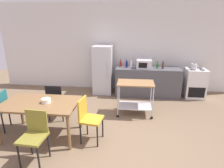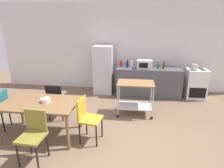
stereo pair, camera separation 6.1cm
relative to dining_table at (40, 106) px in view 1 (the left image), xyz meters
name	(u,v)px [view 1 (the left image)]	position (x,y,z in m)	size (l,w,h in m)	color
ground_plane	(110,140)	(1.40, -0.04, -0.67)	(12.00, 12.00, 0.00)	brown
back_wall	(121,47)	(1.40, 3.16, 0.78)	(8.40, 0.12, 2.90)	silver
kitchen_counter	(147,82)	(2.30, 2.56, -0.22)	(2.00, 0.64, 0.90)	#4C4C51
dining_table	(40,106)	(0.00, 0.00, 0.00)	(1.50, 0.90, 0.75)	brown
chair_black	(56,99)	(0.03, 0.72, -0.15)	(0.41, 0.41, 0.89)	black
chair_mustard	(88,117)	(0.98, -0.05, -0.15)	(0.45, 0.45, 0.89)	gold
chair_olive	(34,133)	(0.22, -0.71, -0.15)	(0.42, 0.42, 0.89)	olive
stove_oven	(194,83)	(3.75, 2.58, -0.22)	(0.60, 0.61, 0.92)	white
refrigerator	(103,70)	(0.85, 2.66, 0.10)	(0.60, 0.63, 1.55)	silver
kitchen_cart	(135,93)	(1.90, 1.21, -0.10)	(0.91, 0.57, 0.85)	olive
bottle_hot_sauce	(121,64)	(1.43, 2.66, 0.32)	(0.07, 0.07, 0.23)	maroon
bottle_vinegar	(127,64)	(1.62, 2.61, 0.33)	(0.07, 0.07, 0.24)	navy
bottle_soy_sauce	(131,64)	(1.76, 2.59, 0.34)	(0.06, 0.06, 0.27)	silver
microwave	(144,64)	(2.16, 2.51, 0.36)	(0.46, 0.35, 0.26)	silver
bottle_olive_oil	(157,66)	(2.57, 2.56, 0.31)	(0.06, 0.06, 0.22)	#1E6628
bottle_wine	(163,65)	(2.73, 2.49, 0.34)	(0.06, 0.06, 0.26)	#4C2D19
fruit_bowl	(46,101)	(0.13, 0.01, 0.12)	(0.18, 0.18, 0.09)	white
kettle	(194,66)	(3.63, 2.48, 0.33)	(0.24, 0.17, 0.19)	silver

